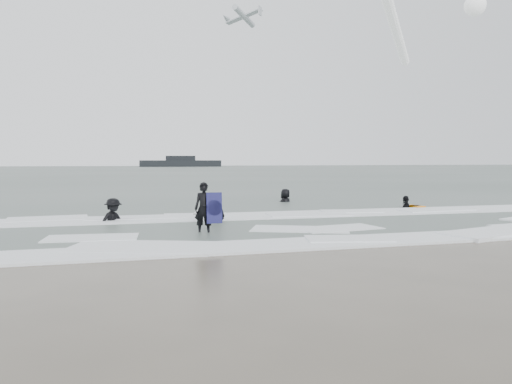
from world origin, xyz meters
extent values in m
plane|color=brown|center=(0.00, 0.00, 0.00)|extent=(320.00, 320.00, 0.00)
plane|color=#47544C|center=(0.00, 80.00, 0.06)|extent=(320.00, 320.00, 0.00)
imported|color=black|center=(-2.46, 2.01, 0.00)|extent=(0.70, 0.57, 1.66)
imported|color=black|center=(-1.59, 4.64, 0.00)|extent=(0.92, 0.91, 1.50)
imported|color=black|center=(-5.29, 5.75, 0.00)|extent=(1.30, 1.21, 1.76)
imported|color=black|center=(8.06, 7.62, 0.00)|extent=(0.90, 1.11, 1.77)
imported|color=black|center=(3.55, 12.20, 0.00)|extent=(1.09, 1.09, 1.91)
cube|color=white|center=(0.00, -0.60, 0.03)|extent=(30.03, 2.32, 0.07)
cube|color=white|center=(0.00, 6.00, 0.04)|extent=(30.00, 2.60, 0.09)
cube|color=black|center=(11.60, 139.62, 1.02)|extent=(24.44, 4.36, 1.92)
cube|color=black|center=(11.60, 139.62, 2.68)|extent=(8.73, 2.62, 1.40)
cylinder|color=silver|center=(13.36, 63.13, 24.39)|extent=(4.94, 6.19, 1.87)
cone|color=silver|center=(11.06, 66.22, 24.93)|extent=(1.86, 2.07, 1.14)
cube|color=silver|center=(13.36, 63.13, 24.34)|extent=(5.45, 4.53, 1.71)
cube|color=silver|center=(15.25, 60.61, 24.66)|extent=(0.79, 0.98, 1.30)
cylinder|color=white|center=(27.62, 44.04, 21.08)|extent=(25.33, 33.25, 7.04)
camera|label=1|loc=(-4.84, -13.39, 2.36)|focal=35.00mm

